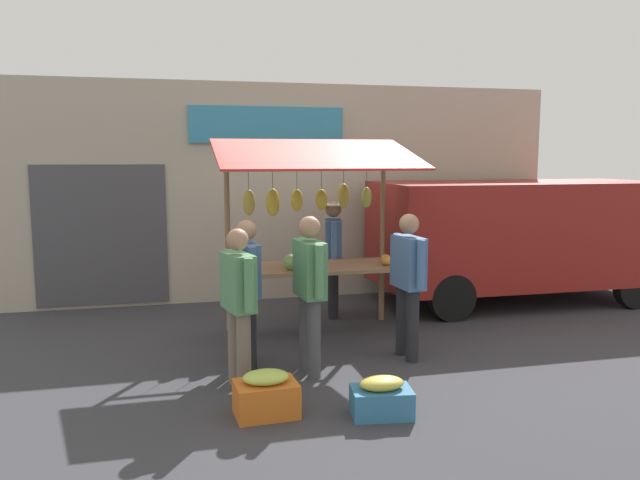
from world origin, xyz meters
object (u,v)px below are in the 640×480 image
Objects in this scene: produce_crate_near at (266,395)px; produce_crate_side at (382,398)px; shopper_in_grey_tee at (238,297)px; market_stall at (314,214)px; shopper_with_shopping_bag at (247,283)px; vendor_with_sunhat at (333,249)px; shopper_in_striped_shirt at (310,283)px; parked_van at (509,231)px; shopper_with_ponytail at (408,276)px.

produce_crate_side is (-0.99, 0.25, -0.03)m from produce_crate_near.
market_stall is at bearing -46.69° from shopper_in_grey_tee.
produce_crate_near is (0.02, 1.37, -0.73)m from shopper_with_shopping_bag.
shopper_in_grey_tee reaches higher than produce_crate_near.
vendor_with_sunhat is 2.96m from shopper_in_grey_tee.
vendor_with_sunhat is at bearing -114.67° from produce_crate_near.
parked_van reaches higher than shopper_in_striped_shirt.
shopper_in_grey_tee is (1.17, 1.75, -0.63)m from market_stall.
shopper_with_ponytail is (-0.78, 1.29, -0.59)m from market_stall.
produce_crate_side is at bearing -144.50° from shopper_in_grey_tee.
produce_crate_side is (0.04, 2.75, -1.38)m from market_stall.
vendor_with_sunhat is 2.89× the size of produce_crate_side.
shopper_with_shopping_bag is at bearing 25.09° from parked_van.
shopper_in_grey_tee is at bearing 56.26° from market_stall.
vendor_with_sunhat reaches higher than produce_crate_side.
shopper_with_shopping_bag is (0.60, -0.40, -0.05)m from shopper_in_striped_shirt.
shopper_with_shopping_bag is (1.46, 1.85, -0.05)m from vendor_with_sunhat.
shopper_with_ponytail reaches higher than shopper_with_shopping_bag.
vendor_with_sunhat is at bearing -46.23° from shopper_in_grey_tee.
produce_crate_near is (1.48, 3.22, -0.78)m from vendor_with_sunhat.
parked_van reaches higher than shopper_in_grey_tee.
shopper_in_striped_shirt is 4.46m from parked_van.
vendor_with_sunhat is 2.41m from shopper_in_striped_shirt.
shopper_with_shopping_bag is at bearing -59.36° from produce_crate_side.
market_stall is at bearing -90.84° from produce_crate_side.
shopper_in_striped_shirt is (-0.76, -0.22, 0.06)m from shopper_in_grey_tee.
shopper_in_grey_tee is at bearing -41.55° from produce_crate_side.
shopper_with_ponytail is at bearing -83.97° from shopper_in_striped_shirt.
vendor_with_sunhat is 1.00× the size of shopper_with_ponytail.
shopper_with_shopping_bag reaches higher than produce_crate_near.
market_stall reaches higher than vendor_with_sunhat.
shopper_with_shopping_bag is at bearing 48.30° from market_stall.
shopper_with_shopping_bag reaches higher than shopper_in_grey_tee.
shopper_with_ponytail is 2.91× the size of produce_crate_near.
shopper_in_striped_shirt is 1.51m from produce_crate_side.
produce_crate_side is at bearing 89.16° from market_stall.
market_stall is 1.58× the size of shopper_in_grey_tee.
vendor_with_sunhat reaches higher than produce_crate_near.
shopper_with_ponytail is at bearing 40.78° from parked_van.
produce_crate_near is at bearing -14.45° from produce_crate_side.
shopper_in_grey_tee is 0.65m from shopper_with_shopping_bag.
produce_crate_side is at bearing -152.29° from shopper_with_shopping_bag.
produce_crate_near is at bearing 119.44° from shopper_with_ponytail.
vendor_with_sunhat is at bearing 4.83° from shopper_with_ponytail.
shopper_with_shopping_bag is (1.78, -0.17, -0.03)m from shopper_with_ponytail.
vendor_with_sunhat is 2.92× the size of produce_crate_near.
shopper_in_striped_shirt is 1.39m from produce_crate_near.
produce_crate_side is at bearing 146.43° from shopper_with_ponytail.
parked_van is at bearing -61.91° from shopper_in_striped_shirt.
shopper_in_striped_shirt is 1.04× the size of shopper_with_shopping_bag.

